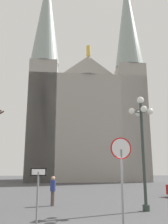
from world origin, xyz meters
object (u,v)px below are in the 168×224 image
stop_sign (121,165)px  one_way_arrow_sign (38,190)px  pedestrian_walking (53,188)px  cathedral (86,112)px  street_lamp (142,134)px

stop_sign → one_way_arrow_sign: 3.07m
one_way_arrow_sign → pedestrian_walking: size_ratio=1.30×
cathedral → stop_sign: size_ratio=11.81×
cathedral → pedestrian_walking: (-3.94, -26.03, -10.50)m
stop_sign → one_way_arrow_sign: size_ratio=1.51×
one_way_arrow_sign → pedestrian_walking: (0.21, 5.65, -0.37)m
cathedral → one_way_arrow_sign: bearing=-97.5°
stop_sign → street_lamp: street_lamp is taller
cathedral → street_lamp: 29.08m
cathedral → one_way_arrow_sign: size_ratio=17.77×
pedestrian_walking → stop_sign: bearing=-65.9°
one_way_arrow_sign → street_lamp: street_lamp is taller
street_lamp → pedestrian_walking: 5.95m
street_lamp → one_way_arrow_sign: bearing=-144.0°
street_lamp → pedestrian_walking: street_lamp is taller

